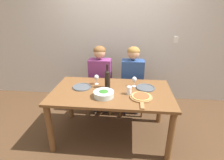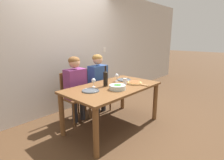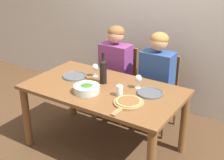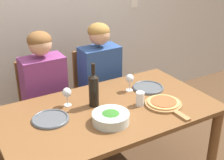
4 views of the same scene
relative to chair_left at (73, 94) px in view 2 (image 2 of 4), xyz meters
name	(u,v)px [view 2 (image 2 of 4)]	position (x,y,z in m)	size (l,w,h in m)	color
ground_plane	(113,126)	(0.27, -0.78, -0.50)	(40.00, 40.00, 0.00)	#4C331E
back_wall	(67,48)	(0.27, 0.54, 0.85)	(10.00, 0.06, 2.70)	silver
dining_table	(113,93)	(0.27, -0.78, 0.14)	(1.66, 0.93, 0.75)	brown
chair_left	(73,94)	(0.00, 0.00, 0.00)	(0.42, 0.42, 0.92)	brown
chair_right	(95,88)	(0.57, 0.00, 0.00)	(0.42, 0.42, 0.92)	brown
person_woman	(76,83)	(0.00, -0.11, 0.24)	(0.47, 0.51, 1.23)	#28282D
person_man	(99,78)	(0.57, -0.11, 0.24)	(0.47, 0.51, 1.23)	#28282D
wine_bottle	(106,78)	(0.21, -0.68, 0.39)	(0.08, 0.08, 0.35)	black
broccoli_bowl	(117,87)	(0.19, -0.96, 0.29)	(0.27, 0.27, 0.08)	silver
dinner_plate_left	(90,91)	(-0.16, -0.71, 0.26)	(0.27, 0.27, 0.02)	#4C5156
dinner_plate_right	(124,80)	(0.75, -0.64, 0.26)	(0.27, 0.27, 0.02)	#4C5156
pizza_on_board	(135,83)	(0.67, -0.95, 0.26)	(0.29, 0.43, 0.04)	#9E7042
wine_glass_left	(94,81)	(0.03, -0.57, 0.35)	(0.07, 0.07, 0.15)	silver
wine_glass_right	(117,76)	(0.59, -0.60, 0.35)	(0.07, 0.07, 0.15)	silver
water_tumbler	(125,81)	(0.52, -0.85, 0.30)	(0.07, 0.07, 0.11)	silver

